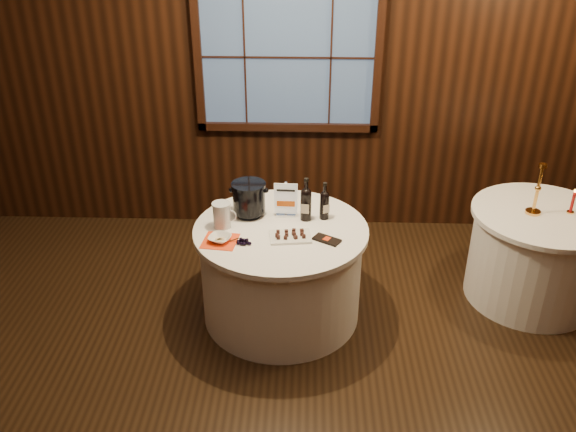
{
  "coord_description": "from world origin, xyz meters",
  "views": [
    {
      "loc": [
        0.18,
        -2.85,
        2.96
      ],
      "look_at": [
        0.06,
        0.9,
        0.92
      ],
      "focal_mm": 38.0,
      "sensor_mm": 36.0,
      "label": 1
    }
  ],
  "objects_px": {
    "port_bottle_right": "(324,203)",
    "brass_candlestick": "(536,196)",
    "sign_stand": "(286,204)",
    "red_candle": "(572,204)",
    "glass_pitcher": "(222,215)",
    "port_bottle_left": "(306,202)",
    "chocolate_plate": "(290,236)",
    "ice_bucket": "(249,198)",
    "chocolate_box": "(327,240)",
    "cracker_bowl": "(220,238)",
    "main_table": "(281,272)",
    "side_table": "(535,255)",
    "grape_bunch": "(244,241)"
  },
  "relations": [
    {
      "from": "ice_bucket",
      "to": "port_bottle_left",
      "type": "bearing_deg",
      "value": -7.4
    },
    {
      "from": "port_bottle_right",
      "to": "glass_pitcher",
      "type": "relative_size",
      "value": 1.51
    },
    {
      "from": "sign_stand",
      "to": "brass_candlestick",
      "type": "height_order",
      "value": "brass_candlestick"
    },
    {
      "from": "ice_bucket",
      "to": "grape_bunch",
      "type": "bearing_deg",
      "value": -90.13
    },
    {
      "from": "main_table",
      "to": "side_table",
      "type": "height_order",
      "value": "same"
    },
    {
      "from": "sign_stand",
      "to": "port_bottle_left",
      "type": "distance_m",
      "value": 0.17
    },
    {
      "from": "ice_bucket",
      "to": "grape_bunch",
      "type": "relative_size",
      "value": 1.53
    },
    {
      "from": "sign_stand",
      "to": "chocolate_plate",
      "type": "xyz_separation_m",
      "value": [
        0.04,
        -0.33,
        -0.08
      ]
    },
    {
      "from": "chocolate_box",
      "to": "glass_pitcher",
      "type": "relative_size",
      "value": 0.98
    },
    {
      "from": "chocolate_box",
      "to": "port_bottle_left",
      "type": "bearing_deg",
      "value": 147.75
    },
    {
      "from": "main_table",
      "to": "port_bottle_left",
      "type": "relative_size",
      "value": 3.8
    },
    {
      "from": "port_bottle_left",
      "to": "chocolate_plate",
      "type": "xyz_separation_m",
      "value": [
        -0.11,
        -0.28,
        -0.13
      ]
    },
    {
      "from": "port_bottle_left",
      "to": "grape_bunch",
      "type": "bearing_deg",
      "value": -131.15
    },
    {
      "from": "side_table",
      "to": "glass_pitcher",
      "type": "bearing_deg",
      "value": -172.98
    },
    {
      "from": "grape_bunch",
      "to": "glass_pitcher",
      "type": "bearing_deg",
      "value": 128.41
    },
    {
      "from": "port_bottle_right",
      "to": "chocolate_box",
      "type": "height_order",
      "value": "port_bottle_right"
    },
    {
      "from": "sign_stand",
      "to": "chocolate_box",
      "type": "bearing_deg",
      "value": -47.72
    },
    {
      "from": "main_table",
      "to": "sign_stand",
      "type": "xyz_separation_m",
      "value": [
        0.03,
        0.19,
        0.48
      ]
    },
    {
      "from": "cracker_bowl",
      "to": "red_candle",
      "type": "bearing_deg",
      "value": 11.08
    },
    {
      "from": "side_table",
      "to": "ice_bucket",
      "type": "height_order",
      "value": "ice_bucket"
    },
    {
      "from": "port_bottle_left",
      "to": "red_candle",
      "type": "xyz_separation_m",
      "value": [
        2.01,
        0.17,
        -0.07
      ]
    },
    {
      "from": "grape_bunch",
      "to": "glass_pitcher",
      "type": "relative_size",
      "value": 0.89
    },
    {
      "from": "sign_stand",
      "to": "red_candle",
      "type": "distance_m",
      "value": 2.17
    },
    {
      "from": "side_table",
      "to": "grape_bunch",
      "type": "distance_m",
      "value": 2.34
    },
    {
      "from": "sign_stand",
      "to": "cracker_bowl",
      "type": "relative_size",
      "value": 1.83
    },
    {
      "from": "main_table",
      "to": "chocolate_plate",
      "type": "bearing_deg",
      "value": -62.42
    },
    {
      "from": "ice_bucket",
      "to": "glass_pitcher",
      "type": "height_order",
      "value": "ice_bucket"
    },
    {
      "from": "port_bottle_left",
      "to": "port_bottle_right",
      "type": "height_order",
      "value": "port_bottle_left"
    },
    {
      "from": "cracker_bowl",
      "to": "red_candle",
      "type": "height_order",
      "value": "red_candle"
    },
    {
      "from": "port_bottle_left",
      "to": "glass_pitcher",
      "type": "xyz_separation_m",
      "value": [
        -0.61,
        -0.13,
        -0.05
      ]
    },
    {
      "from": "sign_stand",
      "to": "chocolate_plate",
      "type": "height_order",
      "value": "sign_stand"
    },
    {
      "from": "port_bottle_right",
      "to": "brass_candlestick",
      "type": "bearing_deg",
      "value": -19.27
    },
    {
      "from": "sign_stand",
      "to": "cracker_bowl",
      "type": "height_order",
      "value": "sign_stand"
    },
    {
      "from": "side_table",
      "to": "red_candle",
      "type": "xyz_separation_m",
      "value": [
        0.19,
        0.01,
        0.46
      ]
    },
    {
      "from": "side_table",
      "to": "chocolate_plate",
      "type": "xyz_separation_m",
      "value": [
        -1.93,
        -0.44,
        0.4
      ]
    },
    {
      "from": "red_candle",
      "to": "grape_bunch",
      "type": "bearing_deg",
      "value": -167.74
    },
    {
      "from": "chocolate_plate",
      "to": "cracker_bowl",
      "type": "bearing_deg",
      "value": -172.42
    },
    {
      "from": "grape_bunch",
      "to": "cracker_bowl",
      "type": "height_order",
      "value": "cracker_bowl"
    },
    {
      "from": "grape_bunch",
      "to": "port_bottle_left",
      "type": "bearing_deg",
      "value": 40.12
    },
    {
      "from": "ice_bucket",
      "to": "chocolate_plate",
      "type": "height_order",
      "value": "ice_bucket"
    },
    {
      "from": "port_bottle_left",
      "to": "ice_bucket",
      "type": "bearing_deg",
      "value": -178.67
    },
    {
      "from": "port_bottle_left",
      "to": "chocolate_plate",
      "type": "relative_size",
      "value": 1.08
    },
    {
      "from": "side_table",
      "to": "chocolate_plate",
      "type": "bearing_deg",
      "value": -167.14
    },
    {
      "from": "sign_stand",
      "to": "ice_bucket",
      "type": "bearing_deg",
      "value": -178.9
    },
    {
      "from": "port_bottle_right",
      "to": "glass_pitcher",
      "type": "distance_m",
      "value": 0.76
    },
    {
      "from": "grape_bunch",
      "to": "red_candle",
      "type": "bearing_deg",
      "value": 12.26
    },
    {
      "from": "sign_stand",
      "to": "red_candle",
      "type": "xyz_separation_m",
      "value": [
        2.16,
        0.12,
        -0.02
      ]
    },
    {
      "from": "chocolate_plate",
      "to": "grape_bunch",
      "type": "bearing_deg",
      "value": -165.25
    },
    {
      "from": "cracker_bowl",
      "to": "brass_candlestick",
      "type": "height_order",
      "value": "brass_candlestick"
    },
    {
      "from": "port_bottle_left",
      "to": "port_bottle_right",
      "type": "relative_size",
      "value": 1.15
    }
  ]
}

